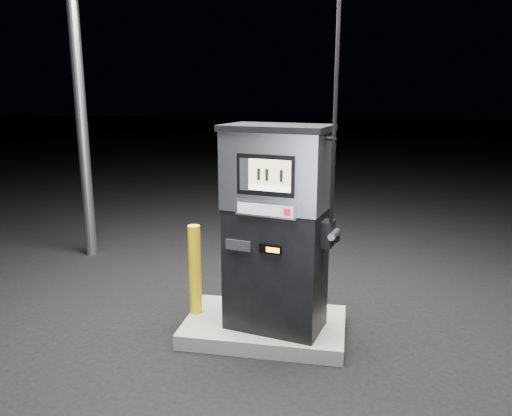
# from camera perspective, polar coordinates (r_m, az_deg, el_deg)

# --- Properties ---
(ground) EXTENTS (80.00, 80.00, 0.00)m
(ground) POSITION_cam_1_polar(r_m,az_deg,el_deg) (5.25, 1.01, -14.14)
(ground) COLOR black
(ground) RESTS_ON ground
(pump_island) EXTENTS (1.60, 1.00, 0.15)m
(pump_island) POSITION_cam_1_polar(r_m,az_deg,el_deg) (5.22, 1.02, -13.41)
(pump_island) COLOR #5E5E5A
(pump_island) RESTS_ON ground
(fuel_dispenser) EXTENTS (1.13, 0.77, 4.08)m
(fuel_dispenser) POSITION_cam_1_polar(r_m,az_deg,el_deg) (4.71, 2.34, -2.21)
(fuel_dispenser) COLOR black
(fuel_dispenser) RESTS_ON pump_island
(bollard_left) EXTENTS (0.16, 0.16, 0.94)m
(bollard_left) POSITION_cam_1_polar(r_m,az_deg,el_deg) (5.20, -6.99, -7.02)
(bollard_left) COLOR yellow
(bollard_left) RESTS_ON pump_island
(bollard_right) EXTENTS (0.13, 0.13, 0.84)m
(bollard_right) POSITION_cam_1_polar(r_m,az_deg,el_deg) (5.03, 7.45, -8.36)
(bollard_right) COLOR yellow
(bollard_right) RESTS_ON pump_island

